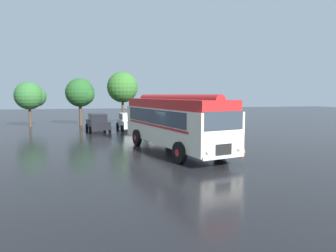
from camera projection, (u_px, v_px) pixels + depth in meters
ground_plane at (175, 152)px, 18.11m from camera, size 120.00×120.00×0.00m
vintage_bus at (174, 120)px, 18.35m from camera, size 4.77×10.38×3.49m
car_near_left at (98, 122)px, 28.37m from camera, size 2.41×4.40×1.66m
car_mid_left at (129, 121)px, 29.46m from camera, size 2.28×4.35×1.66m
car_mid_right at (155, 121)px, 30.31m from camera, size 2.13×4.28×1.66m
car_far_right at (183, 121)px, 30.27m from camera, size 2.01×4.22×1.66m
tree_far_left at (31, 96)px, 32.18m from camera, size 3.20×2.99×4.85m
tree_left_of_centre at (81, 93)px, 33.78m from camera, size 3.23×3.21×5.31m
tree_centre at (123, 87)px, 34.77m from camera, size 3.57×3.57×6.12m
traffic_cone at (242, 148)px, 18.17m from camera, size 0.36×0.36×0.55m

